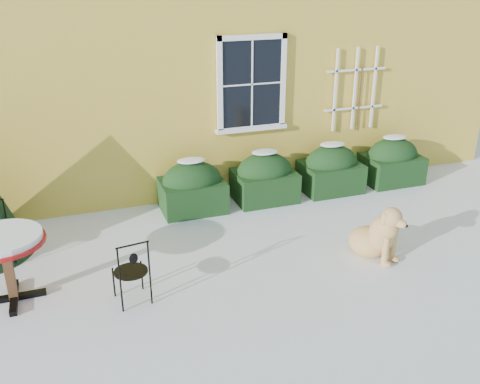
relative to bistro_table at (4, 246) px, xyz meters
name	(u,v)px	position (x,y,z in m)	size (l,w,h in m)	color
ground	(265,284)	(3.07, -0.71, -0.75)	(80.00, 80.00, 0.00)	white
hedge_row	(298,174)	(4.72, 1.84, -0.35)	(4.95, 0.80, 0.91)	black
bistro_table	(4,246)	(0.00, 0.00, 0.00)	(0.97, 0.97, 0.90)	black
patio_chair_near	(132,271)	(1.40, -0.53, -0.32)	(0.44, 0.43, 0.87)	black
dog	(378,236)	(4.81, -0.58, -0.41)	(0.72, 0.93, 0.85)	tan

